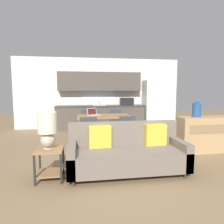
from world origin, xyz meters
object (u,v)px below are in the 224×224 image
at_px(refrigerator, 153,104).
at_px(dining_table, 104,118).
at_px(dining_chair_far_right, 116,121).
at_px(dining_chair_near_left, 88,131).
at_px(credenza, 204,134).
at_px(laptop, 93,113).
at_px(couch, 127,153).
at_px(dining_chair_near_right, 126,130).
at_px(vase, 197,110).
at_px(side_table, 50,159).
at_px(table_lamp, 47,128).
at_px(dining_chair_far_left, 87,121).

xyz_separation_m(refrigerator, dining_table, (-2.14, -1.88, -0.23)).
bearing_deg(dining_chair_far_right, dining_chair_near_left, -119.25).
distance_m(credenza, laptop, 2.96).
relative_size(couch, dining_chair_near_right, 2.44).
xyz_separation_m(refrigerator, dining_chair_near_left, (-2.61, -2.69, -0.45)).
xyz_separation_m(couch, vase, (1.90, 0.92, 0.67)).
height_order(credenza, laptop, laptop).
relative_size(credenza, dining_chair_near_right, 1.49).
bearing_deg(side_table, dining_chair_near_left, 65.33).
height_order(credenza, vase, vase).
bearing_deg(couch, vase, 25.92).
relative_size(credenza, laptop, 3.08).
bearing_deg(refrigerator, laptop, -144.27).
distance_m(couch, dining_chair_near_right, 1.44).
distance_m(dining_table, dining_chair_near_right, 0.93).
height_order(dining_chair_near_right, dining_chair_near_left, same).
height_order(refrigerator, side_table, refrigerator).
height_order(refrigerator, table_lamp, refrigerator).
distance_m(refrigerator, dining_chair_near_right, 3.16).
height_order(credenza, dining_chair_near_left, same).
bearing_deg(laptop, vase, -63.27).
bearing_deg(refrigerator, dining_chair_near_right, -122.07).
distance_m(couch, dining_chair_far_right, 2.97).
distance_m(table_lamp, dining_chair_far_left, 3.19).
xyz_separation_m(dining_chair_far_right, dining_chair_near_left, (-0.95, -1.58, 0.00)).
distance_m(side_table, dining_chair_far_right, 3.47).
height_order(table_lamp, laptop, table_lamp).
bearing_deg(side_table, dining_chair_far_left, 77.75).
bearing_deg(dining_chair_near_left, vase, 167.63).
xyz_separation_m(vase, dining_chair_near_left, (-2.54, 0.44, -0.53)).
height_order(couch, table_lamp, table_lamp).
distance_m(dining_table, credenza, 2.63).
bearing_deg(dining_chair_far_left, dining_chair_near_right, -58.15).
bearing_deg(table_lamp, dining_chair_far_right, 61.31).
xyz_separation_m(dining_chair_far_left, dining_chair_near_left, (0.00, -1.64, 0.00)).
bearing_deg(dining_chair_far_right, credenza, -46.72).
bearing_deg(couch, dining_chair_far_left, 102.02).
bearing_deg(dining_chair_far_left, dining_chair_far_right, -2.49).
bearing_deg(table_lamp, dining_chair_near_left, 63.99).
bearing_deg(dining_chair_far_right, dining_chair_near_right, -88.29).
height_order(vase, dining_chair_near_right, vase).
relative_size(vase, dining_chair_far_left, 0.43).
bearing_deg(dining_chair_near_right, side_table, 42.84).
relative_size(dining_table, dining_chair_far_left, 1.76).
bearing_deg(dining_chair_near_right, dining_chair_far_left, -59.52).
relative_size(table_lamp, laptop, 1.47).
distance_m(vase, dining_chair_near_right, 1.74).
height_order(refrigerator, vase, refrigerator).
bearing_deg(dining_chair_near_left, dining_chair_far_right, -123.48).
distance_m(refrigerator, dining_table, 2.86).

